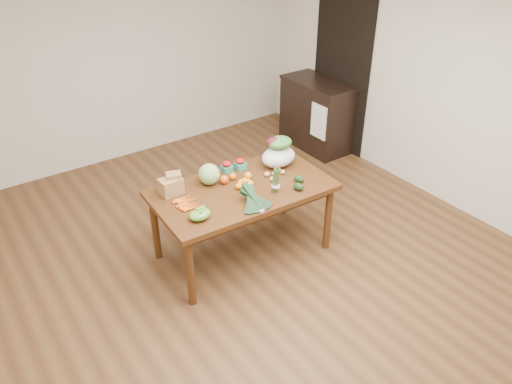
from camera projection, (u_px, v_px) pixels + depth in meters
floor at (257, 269)px, 4.79m from camera, size 6.00×6.00×0.00m
room_walls at (257, 142)px, 4.08m from camera, size 5.02×6.02×2.70m
dining_table at (243, 221)px, 4.83m from camera, size 1.70×1.00×0.75m
doorway_dark at (341, 72)px, 6.57m from camera, size 0.02×1.00×2.10m
cabinet at (316, 115)px, 6.84m from camera, size 0.52×1.02×0.94m
dish_towel at (319, 122)px, 6.44m from camera, size 0.02×0.28×0.45m
paper_bag at (171, 185)px, 4.49m from camera, size 0.28×0.23×0.19m
cabbage at (209, 174)px, 4.64m from camera, size 0.20×0.20×0.20m
strawberry_basket_a at (227, 167)px, 4.88m from camera, size 0.10×0.10×0.09m
strawberry_basket_b at (240, 165)px, 4.92m from camera, size 0.10×0.10×0.09m
orange_a at (224, 180)px, 4.68m from camera, size 0.08×0.08×0.08m
orange_b at (233, 176)px, 4.74m from camera, size 0.07×0.07×0.07m
orange_c at (248, 176)px, 4.75m from camera, size 0.07×0.07×0.07m
mandarin_cluster at (245, 183)px, 4.62m from camera, size 0.19×0.19×0.09m
carrots at (188, 203)px, 4.38m from camera, size 0.23×0.25×0.03m
snap_pea_bag at (200, 215)px, 4.17m from camera, size 0.19×0.15×0.09m
kale_bunch at (256, 199)px, 4.31m from camera, size 0.34×0.41×0.16m
asparagus_bundle at (276, 180)px, 4.50m from camera, size 0.09×0.12×0.26m
potato_a at (267, 174)px, 4.80m from camera, size 0.06×0.05×0.05m
potato_b at (272, 179)px, 4.73m from camera, size 0.05×0.04×0.04m
potato_c at (274, 174)px, 4.82m from camera, size 0.05×0.04×0.04m
potato_d at (267, 174)px, 4.81m from camera, size 0.05×0.04×0.04m
potato_e at (283, 172)px, 4.84m from camera, size 0.05×0.05×0.04m
avocado_a at (298, 187)px, 4.58m from camera, size 0.10×0.12×0.07m
avocado_b at (299, 179)px, 4.70m from camera, size 0.10×0.12×0.07m
salad_bag at (279, 153)px, 4.93m from camera, size 0.37×0.29×0.28m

